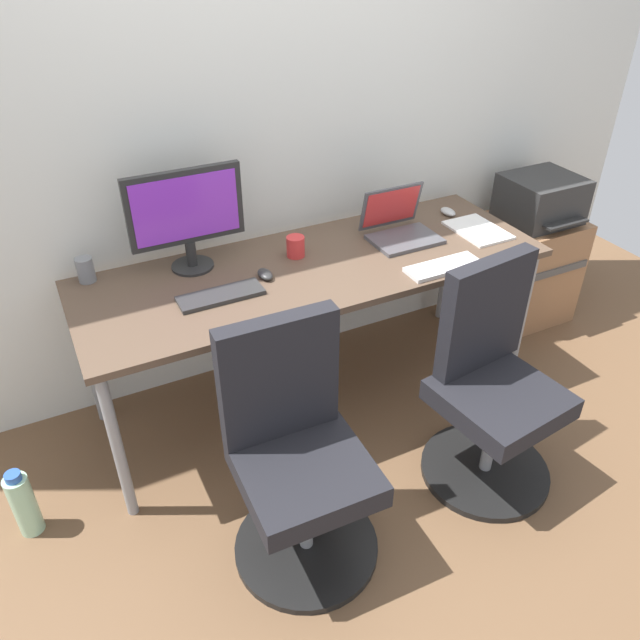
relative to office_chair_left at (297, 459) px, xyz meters
The scene contains 17 objects.
ground_plane 0.93m from the office_chair_left, 59.21° to the left, with size 5.28×5.28×0.00m, color brown.
back_wall 1.51m from the office_chair_left, 69.72° to the left, with size 4.40×0.04×2.60m, color silver.
desk 0.87m from the office_chair_left, 59.21° to the left, with size 2.04×0.72×0.74m.
office_chair_left is the anchor object (origin of this frame).
office_chair_right 0.86m from the office_chair_left, ahead, with size 0.54×0.54×0.94m.
side_cabinet 2.03m from the office_chair_left, 24.77° to the left, with size 0.46×0.44×0.60m.
printer 2.05m from the office_chair_left, 24.75° to the left, with size 0.38×0.40×0.24m.
water_bottle_on_floor 1.08m from the office_chair_left, 151.47° to the left, with size 0.09×0.09×0.31m.
desktop_monitor 1.09m from the office_chair_left, 93.10° to the left, with size 0.48×0.18×0.43m.
open_laptop 1.25m from the office_chair_left, 41.17° to the left, with size 0.31×0.27×0.22m.
keyboard_by_monitor 0.72m from the office_chair_left, 92.24° to the left, with size 0.34×0.12×0.02m, color #2D2D2D.
keyboard_by_laptop 1.05m from the office_chair_left, 25.87° to the left, with size 0.34×0.12×0.02m, color silver.
mouse_by_monitor 0.80m from the office_chair_left, 74.83° to the left, with size 0.06×0.10×0.03m, color #2D2D2D.
mouse_by_laptop 1.56m from the office_chair_left, 35.12° to the left, with size 0.06×0.10×0.03m, color #B7B7B7.
coffee_mug 0.98m from the office_chair_left, 64.90° to the left, with size 0.08×0.08×0.09m, color red.
pen_cup 1.18m from the office_chair_left, 115.03° to the left, with size 0.07×0.07×0.10m, color slate.
paper_pile 1.46m from the office_chair_left, 27.62° to the left, with size 0.21×0.30×0.01m, color white.
Camera 1 is at (-1.04, -2.11, 2.04)m, focal length 34.89 mm.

